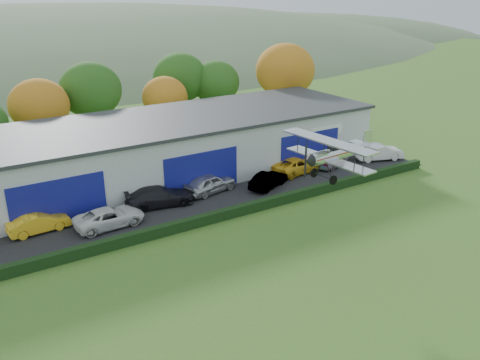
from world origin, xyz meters
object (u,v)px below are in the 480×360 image
car_1 (39,223)px  car_4 (210,183)px  car_2 (109,217)px  biplane (337,152)px  car_5 (268,180)px  car_7 (333,160)px  car_6 (297,165)px  hangar (171,146)px  car_8 (379,152)px  car_3 (159,196)px

car_1 → car_4: car_4 is taller
car_2 → biplane: size_ratio=0.71×
car_5 → biplane: size_ratio=0.60×
car_4 → biplane: (2.59, -12.53, 5.75)m
car_2 → car_7: bearing=-89.6°
car_6 → car_7: bearing=-103.4°
hangar → car_4: hangar is taller
hangar → car_8: size_ratio=8.05×
car_5 → car_3: bearing=58.7°
car_2 → biplane: biplane is taller
car_8 → car_1: bearing=106.5°
car_7 → biplane: bearing=121.1°
car_6 → biplane: biplane is taller
car_3 → car_6: (14.38, 0.17, -0.08)m
car_2 → car_5: car_2 is taller
biplane → car_5: bearing=72.7°
car_7 → biplane: biplane is taller
car_4 → car_8: car_8 is taller
car_1 → car_6: 23.68m
car_1 → car_3: (9.30, -0.32, 0.09)m
car_3 → car_7: car_3 is taller
car_3 → car_6: bearing=-78.2°
car_3 → biplane: 15.46m
biplane → car_4: bearing=96.7°
hangar → biplane: biplane is taller
car_4 → car_1: bearing=77.9°
car_3 → car_8: 23.88m
hangar → car_4: bearing=-85.6°
car_6 → biplane: size_ratio=0.72×
car_1 → car_8: (33.14, -1.60, 0.11)m
car_2 → car_8: car_8 is taller
car_3 → car_5: size_ratio=1.28×
hangar → car_3: size_ratio=7.33×
hangar → car_5: bearing=-56.9°
car_5 → car_1: bearing=62.0°
hangar → car_5: hangar is taller
car_3 → biplane: (7.47, -12.24, 5.78)m
car_5 → car_8: (14.05, 0.25, 0.12)m
car_4 → car_5: car_4 is taller
car_7 → biplane: size_ratio=0.63×
car_4 → car_5: 5.24m
hangar → car_5: (5.42, -8.31, -1.89)m
hangar → car_6: bearing=-33.5°
car_3 → biplane: bearing=-137.4°
car_6 → car_8: car_8 is taller
car_5 → car_8: bearing=-111.4°
car_6 → car_7: (4.12, -0.42, -0.06)m
hangar → car_5: 10.10m
hangar → car_8: hangar is taller
car_4 → hangar: bearing=-7.5°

